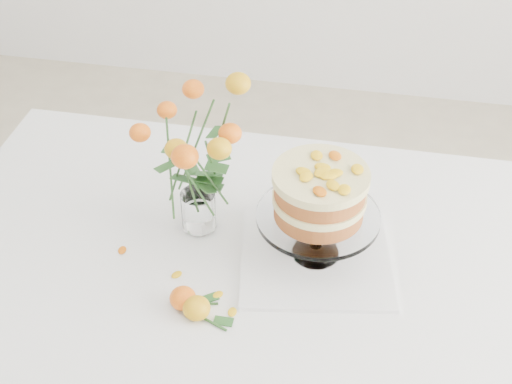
% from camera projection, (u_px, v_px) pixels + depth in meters
% --- Properties ---
extents(table, '(1.43, 0.93, 0.76)m').
position_uv_depth(table, '(241.00, 276.00, 1.64)').
color(table, tan).
rests_on(table, ground).
extents(napkin, '(0.38, 0.38, 0.01)m').
position_uv_depth(napkin, '(315.00, 255.00, 1.57)').
color(napkin, white).
rests_on(napkin, table).
extents(cake_stand, '(0.26, 0.26, 0.24)m').
position_uv_depth(cake_stand, '(319.00, 198.00, 1.47)').
color(cake_stand, white).
rests_on(cake_stand, napkin).
extents(rose_vase, '(0.28, 0.28, 0.40)m').
position_uv_depth(rose_vase, '(194.00, 146.00, 1.50)').
color(rose_vase, white).
rests_on(rose_vase, table).
extents(loose_rose_near, '(0.10, 0.06, 0.05)m').
position_uv_depth(loose_rose_near, '(197.00, 308.00, 1.43)').
color(loose_rose_near, orange).
rests_on(loose_rose_near, table).
extents(loose_rose_far, '(0.10, 0.05, 0.05)m').
position_uv_depth(loose_rose_far, '(183.00, 298.00, 1.45)').
color(loose_rose_far, '#E74E0B').
rests_on(loose_rose_far, table).
extents(stray_petal_a, '(0.03, 0.02, 0.00)m').
position_uv_depth(stray_petal_a, '(177.00, 275.00, 1.53)').
color(stray_petal_a, yellow).
rests_on(stray_petal_a, table).
extents(stray_petal_b, '(0.03, 0.02, 0.00)m').
position_uv_depth(stray_petal_b, '(218.00, 295.00, 1.48)').
color(stray_petal_b, yellow).
rests_on(stray_petal_b, table).
extents(stray_petal_c, '(0.03, 0.02, 0.00)m').
position_uv_depth(stray_petal_c, '(232.00, 312.00, 1.45)').
color(stray_petal_c, yellow).
rests_on(stray_petal_c, table).
extents(stray_petal_d, '(0.03, 0.02, 0.00)m').
position_uv_depth(stray_petal_d, '(122.00, 250.00, 1.59)').
color(stray_petal_d, yellow).
rests_on(stray_petal_d, table).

